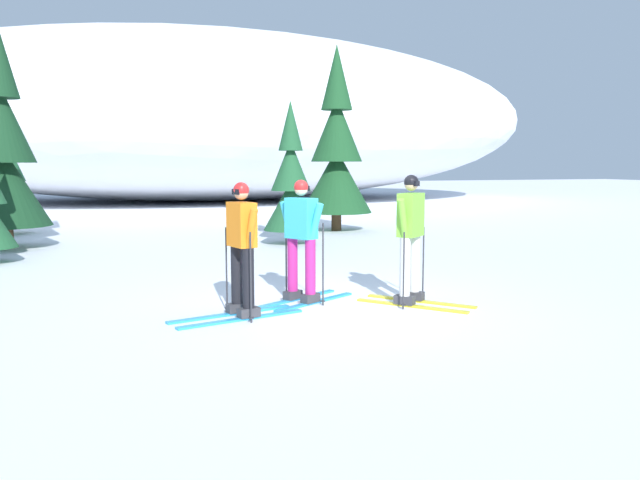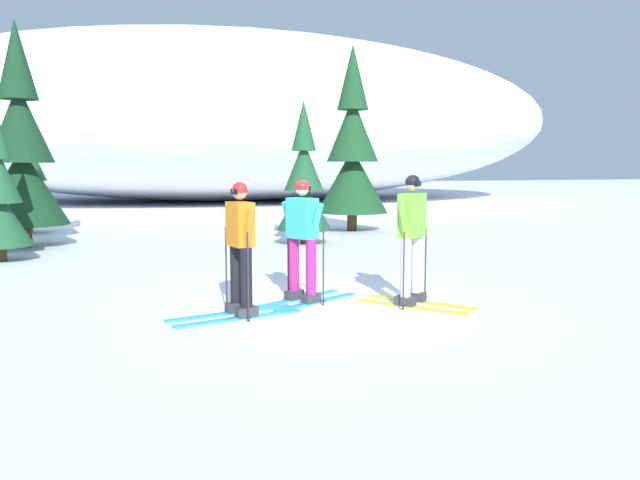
# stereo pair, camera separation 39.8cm
# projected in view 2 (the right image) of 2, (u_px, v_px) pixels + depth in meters

# --- Properties ---
(ground_plane) EXTENTS (120.00, 120.00, 0.00)m
(ground_plane) POSITION_uv_depth(u_px,v_px,m) (333.00, 305.00, 9.13)
(ground_plane) COLOR white
(skier_cyan_jacket) EXTENTS (1.60, 1.20, 1.77)m
(skier_cyan_jacket) POSITION_uv_depth(u_px,v_px,m) (303.00, 238.00, 9.19)
(skier_cyan_jacket) COLOR #2893CC
(skier_cyan_jacket) RESTS_ON ground
(skier_lime_jacket) EXTENTS (1.43, 1.55, 1.84)m
(skier_lime_jacket) POSITION_uv_depth(u_px,v_px,m) (412.00, 236.00, 9.02)
(skier_lime_jacket) COLOR gold
(skier_lime_jacket) RESTS_ON ground
(skier_orange_jacket) EXTENTS (1.81, 0.87, 1.76)m
(skier_orange_jacket) POSITION_uv_depth(u_px,v_px,m) (240.00, 247.00, 8.35)
(skier_orange_jacket) COLOR #2893CC
(skier_orange_jacket) RESTS_ON ground
(pine_tree_far_left) EXTENTS (1.54, 1.54, 4.00)m
(pine_tree_far_left) POSITION_uv_depth(u_px,v_px,m) (26.00, 175.00, 18.53)
(pine_tree_far_left) COLOR #47301E
(pine_tree_far_left) RESTS_ON ground
(pine_tree_center) EXTENTS (2.07, 2.07, 5.36)m
(pine_tree_center) POSITION_uv_depth(u_px,v_px,m) (21.00, 153.00, 15.24)
(pine_tree_center) COLOR #47301E
(pine_tree_center) RESTS_ON ground
(pine_tree_center_right) EXTENTS (1.37, 1.37, 3.55)m
(pine_tree_center_right) POSITION_uv_depth(u_px,v_px,m) (304.00, 185.00, 15.89)
(pine_tree_center_right) COLOR #47301E
(pine_tree_center_right) RESTS_ON ground
(pine_tree_far_right) EXTENTS (2.11, 2.11, 5.46)m
(pine_tree_far_right) POSITION_uv_depth(u_px,v_px,m) (352.00, 154.00, 18.97)
(pine_tree_far_right) COLOR #47301E
(pine_tree_far_right) RESTS_ON ground
(snow_ridge_background) EXTENTS (36.93, 21.40, 8.83)m
(snow_ridge_background) POSITION_uv_depth(u_px,v_px,m) (228.00, 119.00, 34.96)
(snow_ridge_background) COLOR white
(snow_ridge_background) RESTS_ON ground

